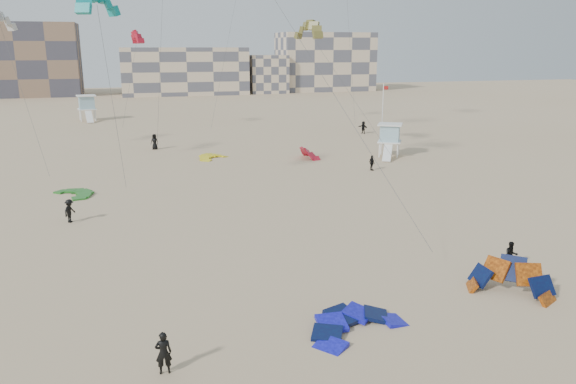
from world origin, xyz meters
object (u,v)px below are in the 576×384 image
object	(u,v)px
kite_ground_blue	(356,329)
kite_ground_orange	(509,294)
kitesurfer_main	(163,353)
lifeguard_tower_near	(390,140)

from	to	relation	value
kite_ground_blue	kite_ground_orange	distance (m)	9.04
kite_ground_orange	kitesurfer_main	distance (m)	17.57
kite_ground_blue	kitesurfer_main	xyz separation A→B (m)	(-8.42, -1.23, 0.87)
kite_ground_orange	kitesurfer_main	world-z (taller)	kite_ground_orange
kite_ground_blue	lifeguard_tower_near	xyz separation A→B (m)	(19.26, 36.88, 1.85)
kite_ground_orange	lifeguard_tower_near	distance (m)	37.05
kitesurfer_main	kite_ground_blue	bearing A→B (deg)	-171.32
kite_ground_blue	lifeguard_tower_near	size ratio (longest dim) A/B	0.80
kitesurfer_main	lifeguard_tower_near	xyz separation A→B (m)	(27.68, 38.10, 0.98)
kite_ground_blue	kite_ground_orange	world-z (taller)	kite_ground_orange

